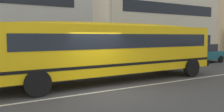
{
  "coord_description": "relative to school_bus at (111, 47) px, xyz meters",
  "views": [
    {
      "loc": [
        -5.0,
        -8.7,
        2.34
      ],
      "look_at": [
        1.01,
        0.93,
        1.4
      ],
      "focal_mm": 38.59,
      "sensor_mm": 36.0,
      "label": 1
    }
  ],
  "objects": [
    {
      "name": "school_bus",
      "position": [
        0.0,
        0.0,
        0.0
      ],
      "size": [
        13.56,
        3.2,
        3.03
      ],
      "rotation": [
        0.0,
        0.0,
        3.14
      ],
      "color": "yellow",
      "rests_on": "ground_plane"
    },
    {
      "name": "sidewalk_far",
      "position": [
        -1.53,
        5.84,
        -1.8
      ],
      "size": [
        120.0,
        3.0,
        0.01
      ],
      "primitive_type": "cube",
      "color": "gray",
      "rests_on": "ground_plane"
    },
    {
      "name": "parked_car_teal_under_tree",
      "position": [
        11.57,
        3.18,
        -0.96
      ],
      "size": [
        3.92,
        1.92,
        1.64
      ],
      "rotation": [
        0.0,
        0.0,
        0.01
      ],
      "color": "#195B66",
      "rests_on": "ground_plane"
    },
    {
      "name": "apartment_block_far_centre",
      "position": [
        12.01,
        12.37,
        4.85
      ],
      "size": [
        14.84,
        10.12,
        13.3
      ],
      "color": "beige",
      "rests_on": "ground_plane"
    },
    {
      "name": "ground_plane",
      "position": [
        -1.53,
        -1.86,
        -1.8
      ],
      "size": [
        400.0,
        400.0,
        0.0
      ],
      "primitive_type": "plane",
      "color": "#424244"
    },
    {
      "name": "lane_centreline",
      "position": [
        -1.53,
        -1.86,
        -1.8
      ],
      "size": [
        110.0,
        0.16,
        0.01
      ],
      "primitive_type": "cube",
      "color": "silver",
      "rests_on": "ground_plane"
    }
  ]
}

